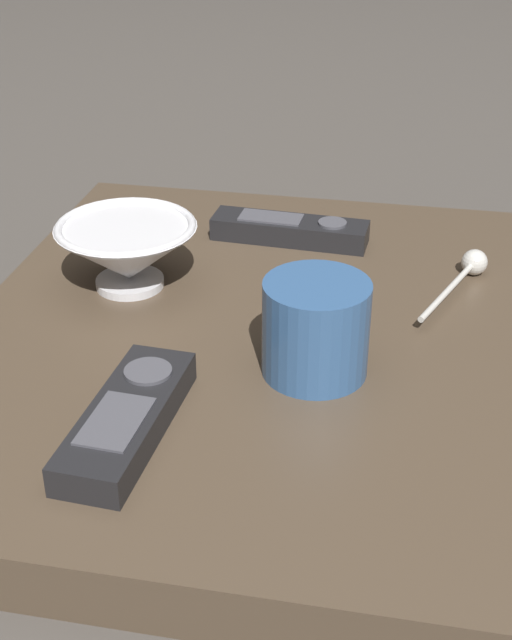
% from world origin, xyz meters
% --- Properties ---
extents(ground_plane, '(6.00, 6.00, 0.00)m').
position_xyz_m(ground_plane, '(0.00, 0.00, 0.00)').
color(ground_plane, '#47423D').
extents(table, '(0.63, 0.53, 0.05)m').
position_xyz_m(table, '(0.00, 0.00, 0.02)').
color(table, '#4C3D2D').
rests_on(table, ground).
extents(cereal_bowl, '(0.14, 0.14, 0.07)m').
position_xyz_m(cereal_bowl, '(-0.05, -0.14, 0.09)').
color(cereal_bowl, silver).
rests_on(cereal_bowl, table).
extents(coffee_mug, '(0.09, 0.09, 0.08)m').
position_xyz_m(coffee_mug, '(0.06, 0.06, 0.09)').
color(coffee_mug, '#33598C').
rests_on(coffee_mug, table).
extents(teaspoon, '(0.14, 0.07, 0.03)m').
position_xyz_m(teaspoon, '(-0.13, 0.19, 0.06)').
color(teaspoon, silver).
rests_on(teaspoon, table).
extents(tv_remote_near, '(0.17, 0.06, 0.03)m').
position_xyz_m(tv_remote_near, '(0.17, -0.07, 0.06)').
color(tv_remote_near, black).
rests_on(tv_remote_near, table).
extents(tv_remote_far, '(0.05, 0.17, 0.03)m').
position_xyz_m(tv_remote_far, '(-0.19, 0.00, 0.06)').
color(tv_remote_far, black).
rests_on(tv_remote_far, table).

